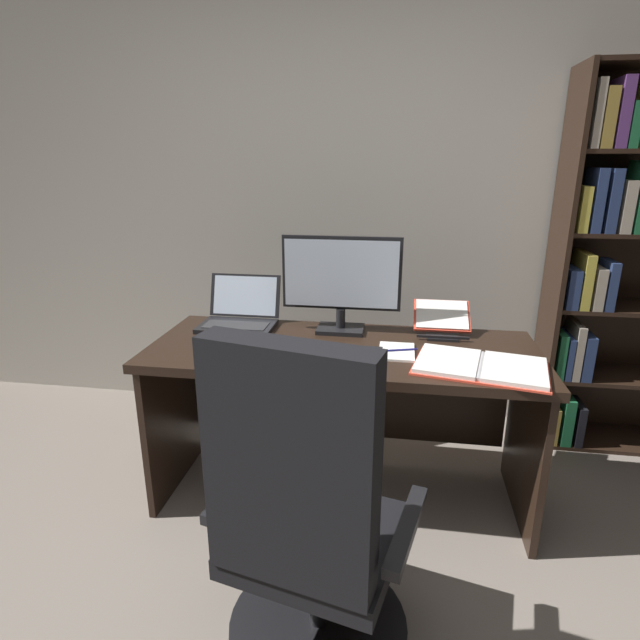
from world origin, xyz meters
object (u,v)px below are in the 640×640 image
(computer_mouse, at_px, (262,347))
(laptop, at_px, (240,316))
(reading_stand_with_book, at_px, (442,319))
(desk, at_px, (344,383))
(open_binder, at_px, (480,366))
(bookshelf, at_px, (627,264))
(office_chair, at_px, (306,535))
(notepad, at_px, (397,352))
(pen, at_px, (401,350))
(monitor, at_px, (341,283))
(keyboard, at_px, (332,353))

(computer_mouse, bearing_deg, laptop, 121.13)
(reading_stand_with_book, bearing_deg, desk, -157.39)
(open_binder, bearing_deg, laptop, 172.50)
(bookshelf, xyz_separation_m, office_chair, (-1.41, -1.59, -0.55))
(computer_mouse, relative_size, notepad, 0.50)
(reading_stand_with_book, distance_m, pen, 0.35)
(reading_stand_with_book, bearing_deg, office_chair, -111.78)
(office_chair, distance_m, computer_mouse, 0.87)
(laptop, xyz_separation_m, notepad, (0.77, -0.26, -0.05))
(bookshelf, relative_size, monitor, 3.55)
(office_chair, height_order, open_binder, office_chair)
(desk, distance_m, laptop, 0.61)
(notepad, bearing_deg, desk, 154.47)
(laptop, xyz_separation_m, open_binder, (1.10, -0.38, -0.04))
(desk, distance_m, bookshelf, 1.61)
(monitor, bearing_deg, pen, -41.00)
(office_chair, bearing_deg, reading_stand_with_book, 81.22)
(monitor, bearing_deg, notepad, -43.04)
(office_chair, xyz_separation_m, monitor, (-0.03, 1.08, 0.51))
(laptop, height_order, keyboard, laptop)
(laptop, xyz_separation_m, computer_mouse, (0.20, -0.33, -0.03))
(monitor, distance_m, laptop, 0.53)
(open_binder, xyz_separation_m, pen, (-0.31, 0.13, 0.00))
(keyboard, bearing_deg, computer_mouse, 180.00)
(bookshelf, xyz_separation_m, laptop, (-1.93, -0.50, -0.22))
(desk, xyz_separation_m, computer_mouse, (-0.33, -0.19, 0.23))
(office_chair, distance_m, monitor, 1.19)
(bookshelf, xyz_separation_m, reading_stand_with_book, (-0.96, -0.46, -0.20))
(computer_mouse, relative_size, pen, 0.74)
(monitor, relative_size, open_binder, 0.99)
(bookshelf, bearing_deg, monitor, -160.46)
(monitor, height_order, pen, monitor)
(computer_mouse, bearing_deg, keyboard, 0.00)
(keyboard, bearing_deg, reading_stand_with_book, 38.15)
(keyboard, height_order, reading_stand_with_book, reading_stand_with_book)
(keyboard, bearing_deg, laptop, 146.39)
(keyboard, bearing_deg, notepad, 15.75)
(desk, height_order, notepad, notepad)
(keyboard, relative_size, pen, 3.00)
(office_chair, bearing_deg, notepad, 86.55)
(desk, height_order, open_binder, open_binder)
(monitor, bearing_deg, laptop, 179.37)
(keyboard, distance_m, computer_mouse, 0.30)
(keyboard, distance_m, reading_stand_with_book, 0.61)
(bookshelf, distance_m, office_chair, 2.19)
(open_binder, distance_m, pen, 0.33)
(monitor, distance_m, notepad, 0.43)
(computer_mouse, distance_m, reading_stand_with_book, 0.86)
(open_binder, bearing_deg, monitor, 159.42)
(desk, xyz_separation_m, pen, (0.26, -0.11, 0.22))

